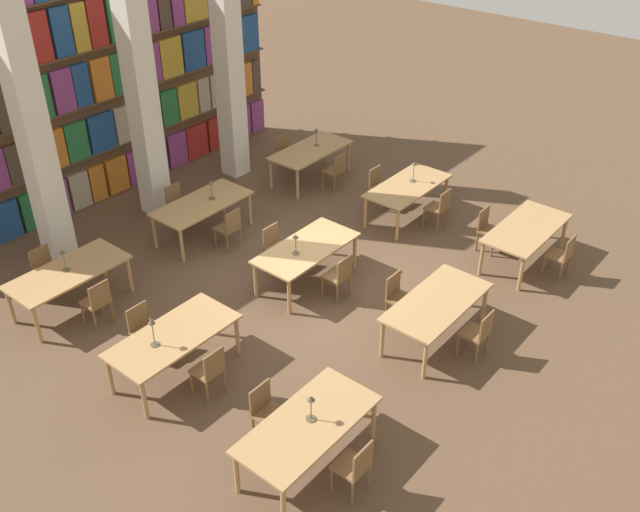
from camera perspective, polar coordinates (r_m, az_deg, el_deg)
ground_plane at (r=13.42m, az=-0.91°, el=-2.07°), size 40.00×40.00×0.00m
bookshelf_bank at (r=16.16m, az=-17.31°, el=13.51°), size 9.76×0.35×5.50m
pillar_left at (r=13.76m, az=-22.30°, el=10.52°), size 0.49×0.49×6.00m
pillar_center at (r=14.98m, az=-14.27°, el=13.66°), size 0.49×0.49×6.00m
pillar_right at (r=16.47m, az=-7.41°, el=16.09°), size 0.49×0.49×6.00m
reading_table_0 at (r=9.66m, az=-0.99°, el=-13.54°), size 2.05×0.97×0.77m
chair_0 at (r=9.51m, az=2.81°, el=-16.45°), size 0.42×0.40×0.88m
chair_1 at (r=10.19m, az=-4.28°, el=-12.26°), size 0.42×0.40×0.88m
desk_lamp_0 at (r=9.46m, az=-0.73°, el=-11.75°), size 0.14×0.14×0.41m
reading_table_1 at (r=11.84m, az=9.32°, el=-3.87°), size 2.05×0.97×0.77m
chair_2 at (r=11.73m, az=12.54°, el=-5.99°), size 0.42×0.40×0.88m
chair_3 at (r=12.30m, az=6.28°, el=-3.23°), size 0.42×0.40×0.88m
reading_table_2 at (r=14.21m, az=16.19°, el=1.96°), size 2.05×0.97×0.77m
chair_4 at (r=14.06m, az=18.77°, el=0.10°), size 0.42×0.40×0.88m
chair_5 at (r=14.53m, az=13.28°, el=2.19°), size 0.42×0.40×0.88m
reading_table_3 at (r=11.23m, az=-11.64°, el=-6.48°), size 2.05×0.97×0.77m
chair_6 at (r=10.90m, az=-8.82°, el=-8.99°), size 0.42×0.40×0.88m
chair_7 at (r=11.87m, az=-13.92°, el=-5.68°), size 0.42×0.40×0.88m
desk_lamp_1 at (r=10.85m, az=-13.26°, el=-5.64°), size 0.14×0.14×0.48m
reading_table_4 at (r=13.05m, az=-1.09°, el=0.44°), size 2.05×0.97×0.77m
chair_8 at (r=12.75m, az=1.54°, el=-1.55°), size 0.42×0.40×0.88m
chair_9 at (r=13.59m, az=-3.58°, el=0.79°), size 0.42×0.40×0.88m
desk_lamp_2 at (r=12.68m, az=-1.95°, el=1.22°), size 0.14×0.14×0.40m
reading_table_5 at (r=15.30m, az=7.03°, el=5.41°), size 2.05×0.97×0.77m
chair_10 at (r=15.09m, az=9.50°, el=3.87°), size 0.42×0.40×0.88m
chair_11 at (r=15.80m, az=4.73°, el=5.63°), size 0.42×0.40×0.88m
desk_lamp_3 at (r=15.30m, az=7.53°, el=6.98°), size 0.14×0.14×0.45m
reading_table_6 at (r=13.14m, az=-19.49°, el=-1.41°), size 2.05×0.97×0.77m
chair_12 at (r=12.70m, az=-17.38°, el=-3.45°), size 0.42×0.40×0.88m
chair_13 at (r=13.84m, az=-21.07°, el=-0.96°), size 0.42×0.40×0.88m
desk_lamp_4 at (r=12.98m, az=-19.84°, el=-0.06°), size 0.14×0.14×0.42m
reading_table_7 at (r=14.70m, az=-9.41°, el=3.97°), size 2.05×0.97×0.77m
chair_14 at (r=14.29m, az=-7.27°, el=2.30°), size 0.42×0.40×0.88m
chair_15 at (r=15.32m, az=-11.31°, el=4.13°), size 0.42×0.40×0.88m
desk_lamp_5 at (r=14.65m, az=-8.72°, el=5.49°), size 0.14×0.14×0.41m
reading_table_8 at (r=16.82m, az=-0.76°, el=8.30°), size 2.05×0.97×0.77m
chair_16 at (r=16.46m, az=1.27°, el=6.91°), size 0.42×0.40×0.88m
chair_17 at (r=17.36m, az=-2.76°, el=8.32°), size 0.42×0.40×0.88m
desk_lamp_6 at (r=16.86m, az=-0.28°, el=9.74°), size 0.14×0.14×0.44m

